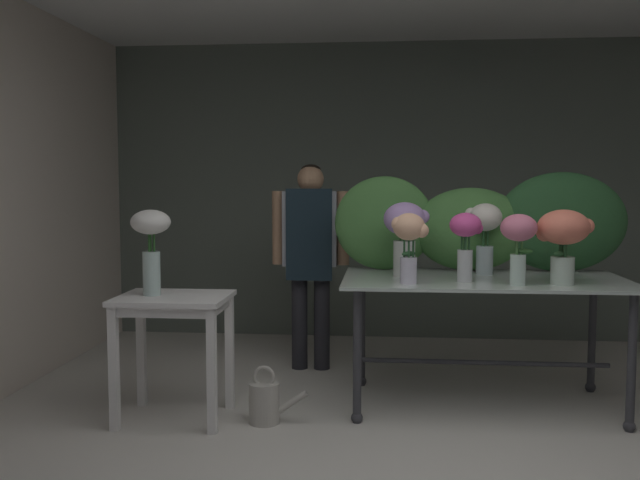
# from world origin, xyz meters

# --- Properties ---
(ground_plane) EXTENTS (8.11, 8.11, 0.00)m
(ground_plane) POSITION_xyz_m (0.00, 1.84, 0.00)
(ground_plane) COLOR beige
(wall_back) EXTENTS (5.58, 0.12, 2.66)m
(wall_back) POSITION_xyz_m (0.00, 3.68, 1.33)
(wall_back) COLOR slate
(wall_back) RESTS_ON ground
(wall_left) EXTENTS (0.12, 3.80, 2.66)m
(wall_left) POSITION_xyz_m (-2.79, 1.84, 1.33)
(wall_left) COLOR beige
(wall_left) RESTS_ON ground
(display_table_glass) EXTENTS (1.75, 0.96, 0.82)m
(display_table_glass) POSITION_xyz_m (0.37, 1.69, 0.69)
(display_table_glass) COLOR silver
(display_table_glass) RESTS_ON ground
(side_table_white) EXTENTS (0.65, 0.53, 0.75)m
(side_table_white) POSITION_xyz_m (-1.49, 1.28, 0.63)
(side_table_white) COLOR white
(side_table_white) RESTS_ON ground
(florist) EXTENTS (0.58, 0.24, 1.55)m
(florist) POSITION_xyz_m (-0.81, 2.47, 0.95)
(florist) COLOR #232328
(florist) RESTS_ON ground
(foliage_backdrop) EXTENTS (1.94, 0.32, 0.66)m
(foliage_backdrop) POSITION_xyz_m (0.45, 2.05, 1.13)
(foliage_backdrop) COLOR #477F3D
(foliage_backdrop) RESTS_ON display_table_glass
(vase_ivory_ranunculus) EXTENTS (0.23, 0.21, 0.46)m
(vase_ivory_ranunculus) POSITION_xyz_m (0.39, 1.86, 1.12)
(vase_ivory_ranunculus) COLOR silver
(vase_ivory_ranunculus) RESTS_ON display_table_glass
(vase_coral_hydrangea) EXTENTS (0.32, 0.30, 0.44)m
(vase_coral_hydrangea) POSITION_xyz_m (0.78, 1.45, 1.11)
(vase_coral_hydrangea) COLOR silver
(vase_coral_hydrangea) RESTS_ON display_table_glass
(vase_lilac_anemones) EXTENTS (0.29, 0.27, 0.47)m
(vase_lilac_anemones) POSITION_xyz_m (-0.12, 1.72, 1.11)
(vase_lilac_anemones) COLOR silver
(vase_lilac_anemones) RESTS_ON display_table_glass
(vase_peach_stock) EXTENTS (0.22, 0.19, 0.42)m
(vase_peach_stock) POSITION_xyz_m (-0.11, 1.40, 1.09)
(vase_peach_stock) COLOR silver
(vase_peach_stock) RESTS_ON display_table_glass
(vase_fuchsia_peonies) EXTENTS (0.20, 0.19, 0.42)m
(vase_fuchsia_peonies) POSITION_xyz_m (0.23, 1.52, 1.09)
(vase_fuchsia_peonies) COLOR silver
(vase_fuchsia_peonies) RESTS_ON display_table_glass
(vase_rosy_tulips) EXTENTS (0.21, 0.21, 0.41)m
(vase_rosy_tulips) POSITION_xyz_m (0.52, 1.40, 1.10)
(vase_rosy_tulips) COLOR silver
(vase_rosy_tulips) RESTS_ON display_table_glass
(vase_white_roses_tall) EXTENTS (0.23, 0.23, 0.51)m
(vase_white_roses_tall) POSITION_xyz_m (-1.62, 1.28, 1.08)
(vase_white_roses_tall) COLOR silver
(vase_white_roses_tall) RESTS_ON side_table_white
(watering_can) EXTENTS (0.35, 0.18, 0.34)m
(watering_can) POSITION_xyz_m (-0.94, 1.25, 0.13)
(watering_can) COLOR #B7B2A8
(watering_can) RESTS_ON ground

